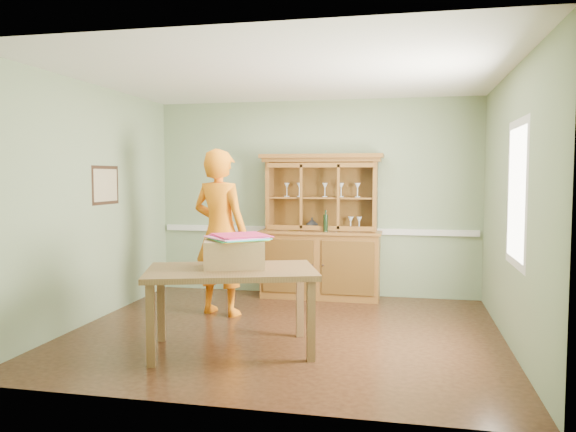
% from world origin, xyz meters
% --- Properties ---
extents(floor, '(4.50, 4.50, 0.00)m').
position_xyz_m(floor, '(0.00, 0.00, 0.00)').
color(floor, '#4D2B19').
rests_on(floor, ground).
extents(ceiling, '(4.50, 4.50, 0.00)m').
position_xyz_m(ceiling, '(0.00, 0.00, 2.70)').
color(ceiling, white).
rests_on(ceiling, wall_back).
extents(wall_back, '(4.50, 0.00, 4.50)m').
position_xyz_m(wall_back, '(0.00, 2.00, 1.35)').
color(wall_back, gray).
rests_on(wall_back, floor).
extents(wall_left, '(0.00, 4.00, 4.00)m').
position_xyz_m(wall_left, '(-2.25, 0.00, 1.35)').
color(wall_left, gray).
rests_on(wall_left, floor).
extents(wall_right, '(0.00, 4.00, 4.00)m').
position_xyz_m(wall_right, '(2.25, 0.00, 1.35)').
color(wall_right, gray).
rests_on(wall_right, floor).
extents(wall_front, '(4.50, 0.00, 4.50)m').
position_xyz_m(wall_front, '(0.00, -2.00, 1.35)').
color(wall_front, gray).
rests_on(wall_front, floor).
extents(chair_rail, '(4.41, 0.05, 0.08)m').
position_xyz_m(chair_rail, '(0.00, 1.98, 0.90)').
color(chair_rail, silver).
rests_on(chair_rail, wall_back).
extents(framed_map, '(0.03, 0.60, 0.46)m').
position_xyz_m(framed_map, '(-2.23, 0.30, 1.55)').
color(framed_map, '#311E13').
rests_on(framed_map, wall_left).
extents(window_panel, '(0.03, 0.96, 1.36)m').
position_xyz_m(window_panel, '(2.23, -0.30, 1.50)').
color(window_panel, silver).
rests_on(window_panel, wall_right).
extents(china_hutch, '(1.66, 0.55, 1.95)m').
position_xyz_m(china_hutch, '(0.12, 1.78, 0.69)').
color(china_hutch, brown).
rests_on(china_hutch, floor).
extents(dining_table, '(1.79, 1.39, 0.79)m').
position_xyz_m(dining_table, '(-0.36, -0.73, 0.69)').
color(dining_table, brown).
rests_on(dining_table, floor).
extents(cardboard_box, '(0.67, 0.60, 0.26)m').
position_xyz_m(cardboard_box, '(-0.36, -0.64, 0.92)').
color(cardboard_box, tan).
rests_on(cardboard_box, dining_table).
extents(kite_stack, '(0.65, 0.65, 0.05)m').
position_xyz_m(kite_stack, '(-0.31, -0.64, 1.08)').
color(kite_stack, gold).
rests_on(kite_stack, cardboard_box).
extents(person, '(0.82, 0.65, 1.98)m').
position_xyz_m(person, '(-0.92, 0.60, 0.99)').
color(person, orange).
rests_on(person, floor).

